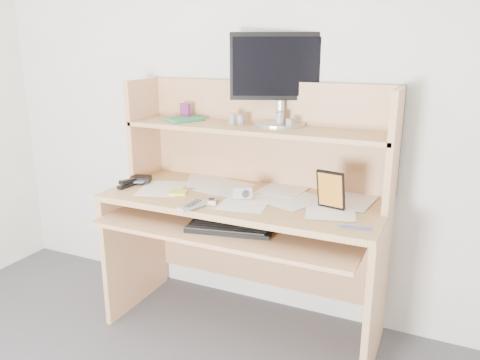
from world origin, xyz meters
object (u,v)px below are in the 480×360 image
at_px(desk, 249,202).
at_px(tv_remote, 193,206).
at_px(keyboard, 229,228).
at_px(monitor, 282,76).
at_px(game_case, 331,190).

relative_size(desk, tv_remote, 8.52).
height_order(desk, keyboard, desk).
xyz_separation_m(tv_remote, monitor, (0.23, 0.52, 0.56)).
distance_m(desk, keyboard, 0.30).
xyz_separation_m(keyboard, tv_remote, (-0.17, -0.04, 0.10)).
relative_size(keyboard, tv_remote, 2.55).
bearing_deg(game_case, keyboard, -143.71).
distance_m(game_case, monitor, 0.65).
bearing_deg(monitor, game_case, -61.57).
bearing_deg(desk, game_case, -12.31).
relative_size(desk, monitor, 2.77).
bearing_deg(monitor, keyboard, -121.43).
bearing_deg(keyboard, tv_remote, -177.48).
bearing_deg(keyboard, monitor, 70.02).
xyz_separation_m(game_case, monitor, (-0.35, 0.27, 0.48)).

